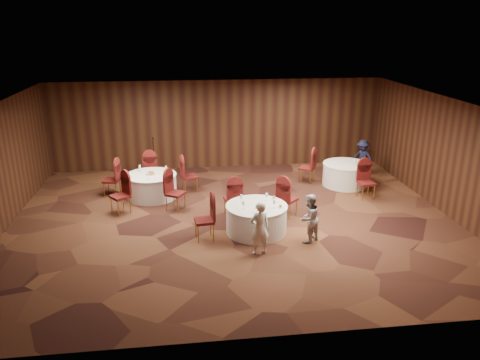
{
  "coord_description": "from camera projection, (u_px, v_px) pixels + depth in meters",
  "views": [
    {
      "loc": [
        -1.3,
        -11.67,
        5.23
      ],
      "look_at": [
        0.2,
        0.2,
        1.1
      ],
      "focal_mm": 35.0,
      "sensor_mm": 36.0,
      "label": 1
    }
  ],
  "objects": [
    {
      "name": "tabletop_left",
      "position": [
        151.0,
        172.0,
        14.23
      ],
      "size": [
        0.89,
        0.84,
        0.22
      ],
      "color": "silver",
      "rests_on": "table_left"
    },
    {
      "name": "room_shell",
      "position": [
        233.0,
        151.0,
        12.17
      ],
      "size": [
        12.0,
        12.0,
        12.0
      ],
      "color": "silver",
      "rests_on": "ground"
    },
    {
      "name": "table_right",
      "position": [
        345.0,
        174.0,
        15.45
      ],
      "size": [
        1.51,
        1.51,
        0.74
      ],
      "color": "silver",
      "rests_on": "ground"
    },
    {
      "name": "ground",
      "position": [
        234.0,
        221.0,
        12.81
      ],
      "size": [
        12.0,
        12.0,
        0.0
      ],
      "primitive_type": "plane",
      "color": "black",
      "rests_on": "ground"
    },
    {
      "name": "mic_stand",
      "position": [
        155.0,
        167.0,
        16.01
      ],
      "size": [
        0.24,
        0.24,
        1.47
      ],
      "color": "black",
      "rests_on": "ground"
    },
    {
      "name": "chairs_right",
      "position": [
        335.0,
        175.0,
        14.99
      ],
      "size": [
        2.05,
        2.35,
        1.0
      ],
      "color": "#430D0D",
      "rests_on": "ground"
    },
    {
      "name": "woman_b",
      "position": [
        309.0,
        218.0,
        11.41
      ],
      "size": [
        0.76,
        0.74,
        1.24
      ],
      "primitive_type": "imported",
      "rotation": [
        0.0,
        0.0,
        3.81
      ],
      "color": "#A5A5AA",
      "rests_on": "ground"
    },
    {
      "name": "tabletop_right",
      "position": [
        355.0,
        161.0,
        15.08
      ],
      "size": [
        0.08,
        0.08,
        0.22
      ],
      "color": "silver",
      "rests_on": "table_right"
    },
    {
      "name": "tabletop_main",
      "position": [
        263.0,
        203.0,
        11.78
      ],
      "size": [
        1.05,
        1.09,
        0.22
      ],
      "color": "silver",
      "rests_on": "table_main"
    },
    {
      "name": "woman_a",
      "position": [
        260.0,
        228.0,
        10.8
      ],
      "size": [
        0.53,
        0.41,
        1.3
      ],
      "primitive_type": "imported",
      "rotation": [
        0.0,
        0.0,
        3.36
      ],
      "color": "silver",
      "rests_on": "ground"
    },
    {
      "name": "man_c",
      "position": [
        362.0,
        158.0,
        16.35
      ],
      "size": [
        0.88,
        0.94,
        1.27
      ],
      "primitive_type": "imported",
      "rotation": [
        0.0,
        0.0,
        5.38
      ],
      "color": "black",
      "rests_on": "ground"
    },
    {
      "name": "table_left",
      "position": [
        152.0,
        186.0,
        14.37
      ],
      "size": [
        1.54,
        1.54,
        0.74
      ],
      "color": "silver",
      "rests_on": "ground"
    },
    {
      "name": "table_main",
      "position": [
        256.0,
        219.0,
        12.01
      ],
      "size": [
        1.58,
        1.58,
        0.74
      ],
      "color": "silver",
      "rests_on": "ground"
    },
    {
      "name": "chairs_main",
      "position": [
        243.0,
        205.0,
        12.52
      ],
      "size": [
        3.02,
        1.94,
        1.0
      ],
      "color": "#430D0D",
      "rests_on": "ground"
    },
    {
      "name": "chairs_left",
      "position": [
        150.0,
        182.0,
        14.3
      ],
      "size": [
        3.03,
        3.05,
        1.0
      ],
      "color": "#430D0D",
      "rests_on": "ground"
    }
  ]
}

